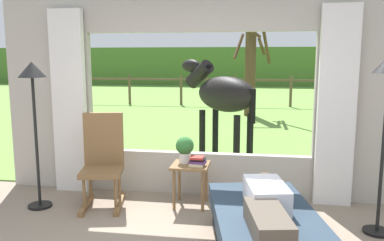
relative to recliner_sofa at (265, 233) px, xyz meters
The scene contains 15 objects.
back_wall_with_window 2.08m from the recliner_sofa, 118.08° to the left, with size 5.20×0.12×2.55m.
curtain_panel_left 3.09m from the recliner_sofa, 150.19° to the left, with size 0.44×0.10×2.40m, color silver.
curtain_panel_right 1.95m from the recliner_sofa, 60.07° to the left, with size 0.44×0.10×2.40m, color silver.
outdoor_pasture_lawn 12.53m from the recliner_sofa, 93.90° to the left, with size 36.00×21.68×0.02m, color olive.
distant_hill_ridge 22.37m from the recliner_sofa, 92.18° to the left, with size 36.00×2.00×2.40m, color #476D2B.
recliner_sofa is the anchor object (origin of this frame).
reclining_person 0.31m from the recliner_sofa, 90.00° to the right, with size 0.45×1.43×0.22m.
rocking_chair 2.21m from the recliner_sofa, 151.99° to the left, with size 0.59×0.76×1.12m.
side_table 1.44m from the recliner_sofa, 127.55° to the left, with size 0.44×0.44×0.52m.
potted_plant 1.60m from the recliner_sofa, 128.56° to the left, with size 0.22×0.22×0.32m.
book_stack 1.37m from the recliner_sofa, 126.15° to the left, with size 0.20×0.15×0.11m.
floor_lamp_left 3.02m from the recliner_sofa, 163.19° to the left, with size 0.32×0.32×1.74m.
horse 3.53m from the recliner_sofa, 101.39° to the left, with size 1.59×1.46×1.73m.
pasture_tree 8.88m from the recliner_sofa, 91.68° to the left, with size 1.38×1.41×3.37m.
pasture_fence_line 11.25m from the recliner_sofa, 94.35° to the left, with size 16.10×0.10×1.10m.
Camera 1 is at (0.73, -2.80, 1.79)m, focal length 37.40 mm.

